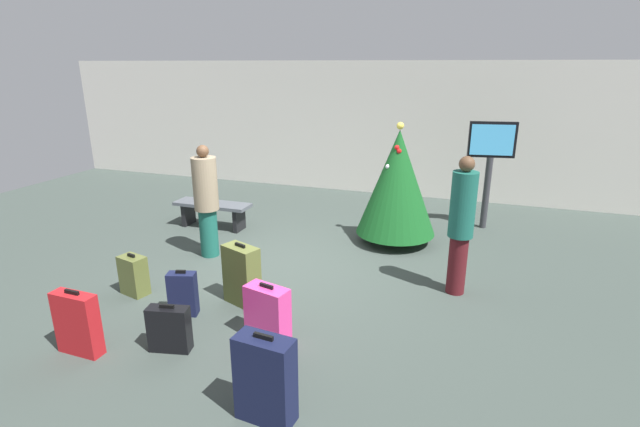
{
  "coord_description": "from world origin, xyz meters",
  "views": [
    {
      "loc": [
        2.69,
        -5.99,
        2.94
      ],
      "look_at": [
        0.62,
        0.03,
        0.9
      ],
      "focal_mm": 26.28,
      "sensor_mm": 36.0,
      "label": 1
    }
  ],
  "objects_px": {
    "suitcase_5": "(134,275)",
    "suitcase_6": "(265,379)",
    "traveller_1": "(206,199)",
    "traveller_0": "(461,223)",
    "suitcase_2": "(77,323)",
    "waiting_bench": "(213,209)",
    "holiday_tree": "(397,183)",
    "flight_info_kiosk": "(490,156)",
    "suitcase_0": "(267,313)",
    "suitcase_4": "(169,329)",
    "suitcase_1": "(183,294)",
    "suitcase_3": "(242,275)"
  },
  "relations": [
    {
      "from": "suitcase_0",
      "to": "suitcase_2",
      "type": "xyz_separation_m",
      "value": [
        -1.77,
        -0.89,
        0.03
      ]
    },
    {
      "from": "suitcase_2",
      "to": "suitcase_4",
      "type": "relative_size",
      "value": 1.35
    },
    {
      "from": "suitcase_5",
      "to": "suitcase_6",
      "type": "xyz_separation_m",
      "value": [
        2.65,
        -1.54,
        0.13
      ]
    },
    {
      "from": "holiday_tree",
      "to": "suitcase_5",
      "type": "xyz_separation_m",
      "value": [
        -2.93,
        -3.04,
        -0.78
      ]
    },
    {
      "from": "waiting_bench",
      "to": "suitcase_5",
      "type": "relative_size",
      "value": 2.53
    },
    {
      "from": "suitcase_0",
      "to": "suitcase_6",
      "type": "xyz_separation_m",
      "value": [
        0.51,
        -1.13,
        0.08
      ]
    },
    {
      "from": "suitcase_0",
      "to": "suitcase_3",
      "type": "xyz_separation_m",
      "value": [
        -0.66,
        0.65,
        0.07
      ]
    },
    {
      "from": "suitcase_1",
      "to": "suitcase_4",
      "type": "xyz_separation_m",
      "value": [
        0.3,
        -0.69,
        -0.02
      ]
    },
    {
      "from": "traveller_1",
      "to": "suitcase_6",
      "type": "bearing_deg",
      "value": -51.35
    },
    {
      "from": "suitcase_2",
      "to": "suitcase_6",
      "type": "height_order",
      "value": "suitcase_6"
    },
    {
      "from": "holiday_tree",
      "to": "suitcase_5",
      "type": "height_order",
      "value": "holiday_tree"
    },
    {
      "from": "holiday_tree",
      "to": "suitcase_5",
      "type": "bearing_deg",
      "value": -133.92
    },
    {
      "from": "flight_info_kiosk",
      "to": "traveller_0",
      "type": "distance_m",
      "value": 2.92
    },
    {
      "from": "traveller_0",
      "to": "waiting_bench",
      "type": "bearing_deg",
      "value": 164.5
    },
    {
      "from": "traveller_0",
      "to": "suitcase_2",
      "type": "xyz_separation_m",
      "value": [
        -3.68,
        -2.73,
        -0.64
      ]
    },
    {
      "from": "suitcase_0",
      "to": "suitcase_5",
      "type": "bearing_deg",
      "value": 169.3
    },
    {
      "from": "suitcase_5",
      "to": "suitcase_2",
      "type": "bearing_deg",
      "value": -74.12
    },
    {
      "from": "flight_info_kiosk",
      "to": "suitcase_4",
      "type": "xyz_separation_m",
      "value": [
        -3.13,
        -5.25,
        -1.11
      ]
    },
    {
      "from": "holiday_tree",
      "to": "traveller_0",
      "type": "xyz_separation_m",
      "value": [
        1.11,
        -1.61,
        -0.06
      ]
    },
    {
      "from": "suitcase_1",
      "to": "traveller_1",
      "type": "bearing_deg",
      "value": 111.98
    },
    {
      "from": "holiday_tree",
      "to": "suitcase_1",
      "type": "relative_size",
      "value": 3.48
    },
    {
      "from": "flight_info_kiosk",
      "to": "suitcase_4",
      "type": "bearing_deg",
      "value": -120.79
    },
    {
      "from": "holiday_tree",
      "to": "flight_info_kiosk",
      "type": "xyz_separation_m",
      "value": [
        1.44,
        1.27,
        0.31
      ]
    },
    {
      "from": "traveller_0",
      "to": "suitcase_0",
      "type": "xyz_separation_m",
      "value": [
        -1.9,
        -1.84,
        -0.67
      ]
    },
    {
      "from": "holiday_tree",
      "to": "suitcase_0",
      "type": "bearing_deg",
      "value": -102.94
    },
    {
      "from": "traveller_0",
      "to": "suitcase_4",
      "type": "height_order",
      "value": "traveller_0"
    },
    {
      "from": "suitcase_0",
      "to": "suitcase_1",
      "type": "relative_size",
      "value": 1.14
    },
    {
      "from": "suitcase_2",
      "to": "suitcase_6",
      "type": "bearing_deg",
      "value": -6.19
    },
    {
      "from": "traveller_1",
      "to": "suitcase_2",
      "type": "xyz_separation_m",
      "value": [
        0.13,
        -2.77,
        -0.59
      ]
    },
    {
      "from": "holiday_tree",
      "to": "traveller_1",
      "type": "xyz_separation_m",
      "value": [
        -2.7,
        -1.56,
        -0.12
      ]
    },
    {
      "from": "traveller_1",
      "to": "suitcase_1",
      "type": "relative_size",
      "value": 3.02
    },
    {
      "from": "traveller_0",
      "to": "suitcase_1",
      "type": "xyz_separation_m",
      "value": [
        -3.11,
        -1.69,
        -0.71
      ]
    },
    {
      "from": "waiting_bench",
      "to": "traveller_1",
      "type": "distance_m",
      "value": 1.48
    },
    {
      "from": "suitcase_1",
      "to": "suitcase_4",
      "type": "distance_m",
      "value": 0.75
    },
    {
      "from": "holiday_tree",
      "to": "suitcase_0",
      "type": "height_order",
      "value": "holiday_tree"
    },
    {
      "from": "traveller_1",
      "to": "holiday_tree",
      "type": "bearing_deg",
      "value": 30.05
    },
    {
      "from": "waiting_bench",
      "to": "suitcase_4",
      "type": "xyz_separation_m",
      "value": [
        1.66,
        -3.62,
        -0.11
      ]
    },
    {
      "from": "flight_info_kiosk",
      "to": "waiting_bench",
      "type": "bearing_deg",
      "value": -161.13
    },
    {
      "from": "traveller_0",
      "to": "suitcase_6",
      "type": "distance_m",
      "value": 3.34
    },
    {
      "from": "traveller_0",
      "to": "suitcase_3",
      "type": "bearing_deg",
      "value": -154.98
    },
    {
      "from": "suitcase_4",
      "to": "suitcase_0",
      "type": "bearing_deg",
      "value": 30.71
    },
    {
      "from": "suitcase_1",
      "to": "suitcase_2",
      "type": "height_order",
      "value": "suitcase_2"
    },
    {
      "from": "flight_info_kiosk",
      "to": "suitcase_4",
      "type": "distance_m",
      "value": 6.21
    },
    {
      "from": "flight_info_kiosk",
      "to": "suitcase_6",
      "type": "height_order",
      "value": "flight_info_kiosk"
    },
    {
      "from": "suitcase_0",
      "to": "suitcase_1",
      "type": "xyz_separation_m",
      "value": [
        -1.2,
        0.16,
        -0.04
      ]
    },
    {
      "from": "waiting_bench",
      "to": "suitcase_0",
      "type": "xyz_separation_m",
      "value": [
        2.56,
        -3.08,
        -0.04
      ]
    },
    {
      "from": "waiting_bench",
      "to": "flight_info_kiosk",
      "type": "bearing_deg",
      "value": 18.87
    },
    {
      "from": "flight_info_kiosk",
      "to": "suitcase_3",
      "type": "xyz_separation_m",
      "value": [
        -2.89,
        -4.07,
        -0.98
      ]
    },
    {
      "from": "suitcase_2",
      "to": "suitcase_6",
      "type": "distance_m",
      "value": 2.3
    },
    {
      "from": "traveller_1",
      "to": "suitcase_2",
      "type": "relative_size",
      "value": 2.44
    }
  ]
}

